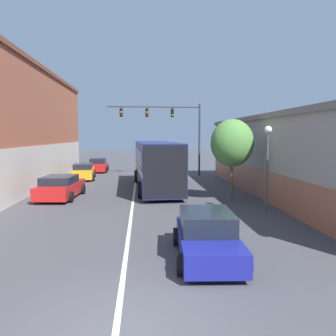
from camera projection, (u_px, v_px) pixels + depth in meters
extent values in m
plane|color=#424247|center=(116.00, 329.00, 6.30)|extent=(160.00, 160.00, 0.00)
cube|color=silver|center=(134.00, 196.00, 20.27)|extent=(0.14, 40.18, 0.01)
cube|color=beige|center=(35.00, 169.00, 21.67)|extent=(0.24, 29.31, 3.04)
cube|color=#9E998E|center=(320.00, 156.00, 19.95)|extent=(7.78, 22.66, 4.97)
cube|color=#A86647|center=(258.00, 183.00, 19.81)|extent=(0.24, 22.21, 1.74)
cube|color=slate|center=(322.00, 117.00, 19.73)|extent=(8.09, 22.89, 0.30)
cube|color=navy|center=(156.00, 164.00, 22.90)|extent=(3.03, 10.68, 3.06)
cube|color=black|center=(156.00, 156.00, 22.84)|extent=(3.07, 10.47, 0.98)
cube|color=beige|center=(156.00, 167.00, 22.92)|extent=(3.06, 10.57, 0.31)
cube|color=black|center=(165.00, 172.00, 17.71)|extent=(2.43, 0.19, 2.93)
cylinder|color=black|center=(136.00, 176.00, 26.08)|extent=(0.35, 1.01, 1.00)
cylinder|color=black|center=(168.00, 176.00, 26.42)|extent=(0.35, 1.01, 1.00)
cylinder|color=black|center=(140.00, 190.00, 19.62)|extent=(0.35, 1.01, 1.00)
cylinder|color=black|center=(182.00, 189.00, 19.96)|extent=(0.35, 1.01, 1.00)
cube|color=navy|center=(207.00, 242.00, 9.93)|extent=(1.93, 4.04, 0.64)
cube|color=black|center=(206.00, 221.00, 10.11)|extent=(1.68, 2.14, 0.59)
cylinder|color=black|center=(177.00, 236.00, 11.15)|extent=(0.26, 0.60, 0.59)
cylinder|color=black|center=(228.00, 236.00, 11.19)|extent=(0.26, 0.60, 0.59)
cylinder|color=black|center=(181.00, 264.00, 8.72)|extent=(0.26, 0.60, 0.59)
cylinder|color=black|center=(246.00, 264.00, 8.75)|extent=(0.26, 0.60, 0.59)
cube|color=orange|center=(83.00, 173.00, 28.10)|extent=(2.04, 4.27, 0.73)
cube|color=black|center=(83.00, 166.00, 27.84)|extent=(1.72, 2.28, 0.45)
cylinder|color=black|center=(75.00, 174.00, 29.22)|extent=(0.28, 0.67, 0.65)
cylinder|color=black|center=(94.00, 173.00, 29.52)|extent=(0.28, 0.67, 0.65)
cylinder|color=black|center=(72.00, 177.00, 26.72)|extent=(0.28, 0.67, 0.65)
cylinder|color=black|center=(93.00, 177.00, 27.02)|extent=(0.28, 0.67, 0.65)
cube|color=red|center=(61.00, 189.00, 19.59)|extent=(2.19, 4.44, 0.73)
cube|color=black|center=(59.00, 180.00, 19.32)|extent=(1.89, 2.36, 0.45)
cylinder|color=black|center=(52.00, 189.00, 20.93)|extent=(0.26, 0.63, 0.62)
cylinder|color=black|center=(83.00, 189.00, 20.95)|extent=(0.26, 0.63, 0.62)
cylinder|color=black|center=(36.00, 197.00, 18.27)|extent=(0.26, 0.63, 0.62)
cylinder|color=black|center=(71.00, 197.00, 18.29)|extent=(0.26, 0.63, 0.62)
cube|color=red|center=(98.00, 167.00, 33.94)|extent=(1.79, 3.96, 0.75)
cube|color=black|center=(98.00, 161.00, 33.69)|extent=(1.60, 2.08, 0.50)
cylinder|color=black|center=(91.00, 168.00, 35.06)|extent=(0.24, 0.60, 0.59)
cylinder|color=black|center=(108.00, 168.00, 35.26)|extent=(0.24, 0.60, 0.59)
cylinder|color=black|center=(88.00, 170.00, 32.67)|extent=(0.24, 0.60, 0.59)
cylinder|color=black|center=(106.00, 170.00, 32.86)|extent=(0.24, 0.60, 0.59)
cylinder|color=#333338|center=(199.00, 140.00, 30.42)|extent=(0.18, 0.18, 6.65)
cylinder|color=#333338|center=(154.00, 107.00, 29.79)|extent=(8.46, 0.12, 0.12)
cube|color=black|center=(172.00, 113.00, 29.98)|extent=(0.28, 0.24, 0.80)
sphere|color=black|center=(172.00, 110.00, 29.80)|extent=(0.18, 0.18, 0.18)
sphere|color=black|center=(172.00, 113.00, 29.83)|extent=(0.18, 0.18, 0.18)
sphere|color=green|center=(172.00, 115.00, 29.85)|extent=(0.18, 0.18, 0.18)
cube|color=black|center=(147.00, 113.00, 29.79)|extent=(0.28, 0.24, 0.80)
sphere|color=black|center=(147.00, 110.00, 29.62)|extent=(0.18, 0.18, 0.18)
sphere|color=orange|center=(147.00, 112.00, 29.64)|extent=(0.18, 0.18, 0.18)
sphere|color=black|center=(147.00, 115.00, 29.67)|extent=(0.18, 0.18, 0.18)
cube|color=black|center=(121.00, 112.00, 29.61)|extent=(0.28, 0.24, 0.80)
sphere|color=black|center=(121.00, 109.00, 29.43)|extent=(0.18, 0.18, 0.18)
sphere|color=orange|center=(121.00, 112.00, 29.46)|extent=(0.18, 0.18, 0.18)
sphere|color=black|center=(121.00, 115.00, 29.48)|extent=(0.18, 0.18, 0.18)
cone|color=#47474C|center=(266.00, 215.00, 15.06)|extent=(0.26, 0.26, 0.20)
cylinder|color=#47474C|center=(267.00, 175.00, 14.88)|extent=(0.10, 0.10, 3.87)
sphere|color=white|center=(268.00, 130.00, 14.68)|extent=(0.34, 0.34, 0.34)
cylinder|color=brown|center=(231.00, 181.00, 18.67)|extent=(0.18, 0.18, 2.28)
ellipsoid|color=#4C843D|center=(232.00, 143.00, 18.45)|extent=(2.44, 2.20, 2.68)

